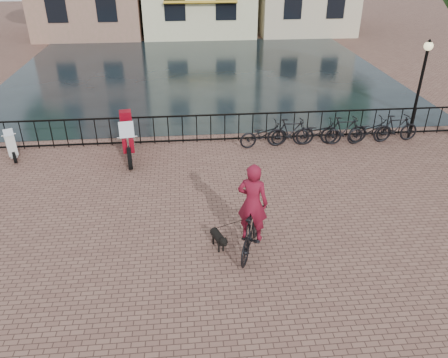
{
  "coord_description": "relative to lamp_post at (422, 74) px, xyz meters",
  "views": [
    {
      "loc": [
        -0.88,
        -6.38,
        6.41
      ],
      "look_at": [
        0.0,
        3.0,
        1.2
      ],
      "focal_mm": 35.0,
      "sensor_mm": 36.0,
      "label": 1
    }
  ],
  "objects": [
    {
      "name": "ground",
      "position": [
        -7.2,
        -7.6,
        -2.38
      ],
      "size": [
        100.0,
        100.0,
        0.0
      ],
      "primitive_type": "plane",
      "color": "brown",
      "rests_on": "ground"
    },
    {
      "name": "canal_water",
      "position": [
        -7.2,
        9.7,
        -2.38
      ],
      "size": [
        20.0,
        20.0,
        0.0
      ],
      "primitive_type": "plane",
      "color": "black",
      "rests_on": "ground"
    },
    {
      "name": "railing",
      "position": [
        -7.2,
        0.4,
        -1.87
      ],
      "size": [
        20.0,
        0.05,
        1.02
      ],
      "color": "black",
      "rests_on": "ground"
    },
    {
      "name": "lamp_post",
      "position": [
        0.0,
        0.0,
        0.0
      ],
      "size": [
        0.3,
        0.3,
        3.45
      ],
      "color": "black",
      "rests_on": "ground"
    },
    {
      "name": "cyclist",
      "position": [
        -6.69,
        -5.93,
        -1.38
      ],
      "size": [
        1.22,
        1.99,
        2.63
      ],
      "rotation": [
        0.0,
        0.0,
        2.76
      ],
      "color": "black",
      "rests_on": "ground"
    },
    {
      "name": "dog",
      "position": [
        -7.45,
        -5.76,
        -2.13
      ],
      "size": [
        0.47,
        0.77,
        0.5
      ],
      "rotation": [
        0.0,
        0.0,
        0.33
      ],
      "color": "black",
      "rests_on": "ground"
    },
    {
      "name": "motorcycle",
      "position": [
        -9.99,
        -0.6,
        -1.55
      ],
      "size": [
        0.85,
        2.37,
        1.66
      ],
      "rotation": [
        0.0,
        0.0,
        0.13
      ],
      "color": "maroon",
      "rests_on": "ground"
    },
    {
      "name": "scooter",
      "position": [
        -13.87,
        -0.23,
        -1.77
      ],
      "size": [
        0.89,
        1.36,
        1.22
      ],
      "rotation": [
        0.0,
        0.0,
        0.43
      ],
      "color": "silver",
      "rests_on": "ground"
    },
    {
      "name": "parked_bike_0",
      "position": [
        -5.4,
        -0.2,
        -1.93
      ],
      "size": [
        1.79,
        0.85,
        0.9
      ],
      "primitive_type": "imported",
      "rotation": [
        0.0,
        0.0,
        1.72
      ],
      "color": "black",
      "rests_on": "ground"
    },
    {
      "name": "parked_bike_1",
      "position": [
        -4.45,
        -0.2,
        -1.88
      ],
      "size": [
        1.67,
        0.48,
        1.0
      ],
      "primitive_type": "imported",
      "rotation": [
        0.0,
        0.0,
        1.58
      ],
      "color": "black",
      "rests_on": "ground"
    },
    {
      "name": "parked_bike_2",
      "position": [
        -3.5,
        -0.2,
        -1.93
      ],
      "size": [
        1.75,
        0.72,
        0.9
      ],
      "primitive_type": "imported",
      "rotation": [
        0.0,
        0.0,
        1.5
      ],
      "color": "black",
      "rests_on": "ground"
    },
    {
      "name": "parked_bike_3",
      "position": [
        -2.55,
        -0.2,
        -1.88
      ],
      "size": [
        1.66,
        0.47,
        1.0
      ],
      "primitive_type": "imported",
      "rotation": [
        0.0,
        0.0,
        1.57
      ],
      "color": "black",
      "rests_on": "ground"
    },
    {
      "name": "parked_bike_4",
      "position": [
        -1.6,
        -0.2,
        -1.93
      ],
      "size": [
        1.79,
        0.85,
        0.9
      ],
      "primitive_type": "imported",
      "rotation": [
        0.0,
        0.0,
        1.72
      ],
      "color": "black",
      "rests_on": "ground"
    },
    {
      "name": "parked_bike_5",
      "position": [
        -0.65,
        -0.2,
        -1.88
      ],
      "size": [
        1.69,
        0.59,
        1.0
      ],
      "primitive_type": "imported",
      "rotation": [
        0.0,
        0.0,
        1.65
      ],
      "color": "black",
      "rests_on": "ground"
    }
  ]
}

